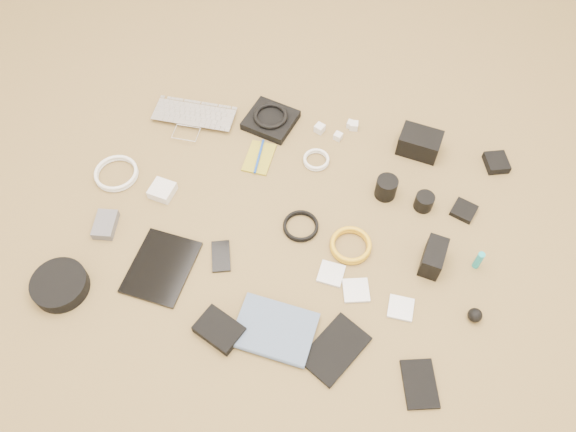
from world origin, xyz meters
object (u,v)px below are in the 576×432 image
(laptop, at_px, (191,124))
(dslr_camera, at_px, (420,143))
(headphone_case, at_px, (60,285))
(paperback, at_px, (265,357))
(phone, at_px, (221,256))
(tablet, at_px, (161,267))

(laptop, xyz_separation_m, dslr_camera, (0.86, 0.15, 0.03))
(headphone_case, relative_size, paperback, 0.74)
(phone, xyz_separation_m, paperback, (0.25, -0.28, 0.01))
(laptop, distance_m, headphone_case, 0.78)
(dslr_camera, bearing_deg, laptop, -166.45)
(tablet, height_order, phone, tablet)
(dslr_camera, height_order, tablet, dslr_camera)
(laptop, distance_m, dslr_camera, 0.87)
(headphone_case, bearing_deg, phone, 30.97)
(dslr_camera, bearing_deg, tablet, -129.60)
(paperback, bearing_deg, phone, 41.70)
(phone, bearing_deg, laptop, 99.06)
(dslr_camera, height_order, phone, dslr_camera)
(dslr_camera, xyz_separation_m, headphone_case, (-0.98, -0.92, -0.02))
(laptop, relative_size, phone, 2.74)
(dslr_camera, relative_size, headphone_case, 0.84)
(phone, bearing_deg, dslr_camera, 26.96)
(paperback, bearing_deg, laptop, 35.94)
(phone, height_order, headphone_case, headphone_case)
(tablet, distance_m, paperback, 0.46)
(dslr_camera, distance_m, tablet, 1.03)
(dslr_camera, xyz_separation_m, paperback, (-0.28, -0.93, -0.03))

